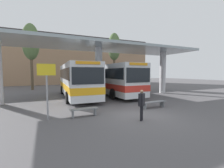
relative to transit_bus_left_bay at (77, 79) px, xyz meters
name	(u,v)px	position (x,y,z in m)	size (l,w,h in m)	color
ground_plane	(140,116)	(1.98, -8.44, -1.87)	(100.00, 100.00, 0.00)	#565456
townhouse_backdrop	(69,56)	(1.98, 18.01, 4.38)	(40.00, 0.58, 10.78)	#9E7A5B
station_canopy	(99,52)	(1.98, -1.28, 2.74)	(21.80, 5.86, 5.27)	silver
transit_bus_left_bay	(77,79)	(0.00, 0.00, 0.00)	(3.08, 10.50, 3.37)	silver
transit_bus_center_bay	(109,78)	(3.99, 0.67, 0.02)	(2.96, 11.84, 3.39)	silver
waiting_bench_near_pillar	(84,110)	(-1.04, -7.22, -1.53)	(1.62, 0.44, 0.46)	slate
waiting_bench_mid_platform	(154,103)	(4.03, -7.22, -1.52)	(2.00, 0.44, 0.46)	slate
info_sign_platform	(47,80)	(-2.96, -7.12, 0.25)	(0.90, 0.09, 2.98)	gray
pedestrian_waiting	(142,102)	(1.53, -9.24, -0.88)	(0.53, 0.45, 1.63)	black
poplar_tree_behind_left	(31,42)	(-4.69, 9.29, 5.03)	(2.38, 2.38, 9.63)	brown
poplar_tree_behind_right	(114,48)	(8.35, 8.56, 5.08)	(2.17, 2.17, 9.50)	brown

